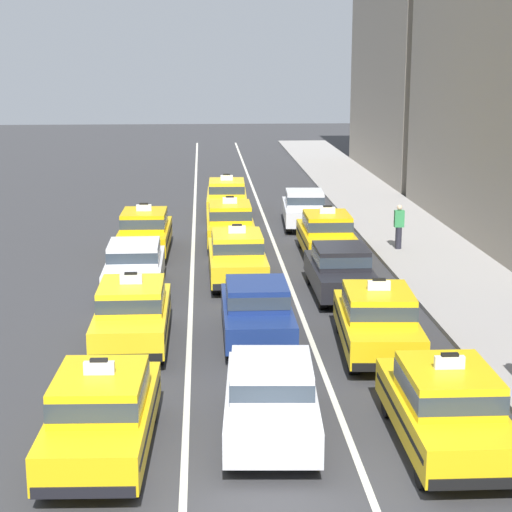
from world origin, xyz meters
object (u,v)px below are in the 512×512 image
at_px(taxi_right_nearest, 446,406).
at_px(sedan_right_third, 340,269).
at_px(taxi_right_second, 377,319).
at_px(taxi_right_fourth, 327,234).
at_px(taxi_left_nearest, 102,412).
at_px(taxi_center_fifth, 227,197).
at_px(sedan_center_second, 257,309).
at_px(taxi_left_fourth, 145,231).
at_px(pedestrian_mid_block, 399,226).
at_px(taxi_center_fourth, 230,223).
at_px(taxi_left_second, 132,312).
at_px(sedan_center_nearest, 271,395).
at_px(taxi_center_third, 237,256).
at_px(sedan_left_third, 135,265).
at_px(sedan_right_fifth, 304,207).

distance_m(taxi_right_nearest, sedan_right_third, 10.87).
bearing_deg(taxi_right_second, taxi_right_fourth, 88.87).
bearing_deg(taxi_left_nearest, taxi_center_fifth, 83.01).
bearing_deg(sedan_center_second, taxi_right_fourth, 71.43).
relative_size(taxi_left_fourth, pedestrian_mid_block, 2.74).
bearing_deg(sedan_center_second, taxi_center_fourth, 91.56).
height_order(taxi_center_fifth, pedestrian_mid_block, taxi_center_fifth).
height_order(taxi_left_second, taxi_center_fourth, same).
xyz_separation_m(taxi_left_nearest, taxi_left_second, (0.08, 6.42, 0.00)).
xyz_separation_m(sedan_center_nearest, taxi_center_third, (-0.19, 11.97, 0.03)).
distance_m(taxi_left_second, sedan_center_second, 3.22).
height_order(taxi_right_nearest, pedestrian_mid_block, taxi_right_nearest).
distance_m(taxi_right_second, taxi_right_fourth, 10.56).
distance_m(sedan_center_second, taxi_center_fifth, 18.15).
relative_size(taxi_right_fourth, pedestrian_mid_block, 2.73).
bearing_deg(sedan_right_third, taxi_left_fourth, 136.02).
xyz_separation_m(taxi_left_fourth, taxi_right_fourth, (6.71, -0.95, 0.00)).
bearing_deg(taxi_right_nearest, taxi_center_fourth, 100.66).
xyz_separation_m(taxi_left_second, pedestrian_mid_block, (9.20, 10.21, 0.12)).
distance_m(taxi_center_fifth, taxi_right_nearest, 25.08).
bearing_deg(sedan_center_second, taxi_left_fourth, 108.93).
bearing_deg(sedan_left_third, taxi_right_fourth, 32.42).
relative_size(sedan_center_second, taxi_right_second, 0.92).
xyz_separation_m(sedan_center_nearest, sedan_right_fifth, (3.10, 21.16, 0.00)).
bearing_deg(sedan_left_third, taxi_center_fifth, 75.81).
bearing_deg(taxi_right_nearest, taxi_left_fourth, 111.49).
height_order(taxi_left_second, taxi_right_fourth, same).
xyz_separation_m(sedan_center_nearest, taxi_right_nearest, (3.25, -0.79, 0.03)).
distance_m(sedan_left_third, taxi_left_fourth, 5.21).
xyz_separation_m(sedan_center_nearest, sedan_right_third, (2.94, 10.08, 0.00)).
relative_size(sedan_center_nearest, taxi_center_fifth, 0.96).
relative_size(taxi_center_third, sedan_right_third, 1.06).
xyz_separation_m(taxi_left_fourth, sedan_right_fifth, (6.56, 4.91, -0.03)).
bearing_deg(sedan_right_fifth, sedan_right_third, -90.86).
bearing_deg(sedan_center_nearest, taxi_right_nearest, -13.64).
xyz_separation_m(taxi_left_second, taxi_right_second, (6.17, -0.99, 0.00)).
xyz_separation_m(taxi_center_fourth, taxi_right_nearest, (3.48, -18.49, 0.00)).
bearing_deg(sedan_right_fifth, taxi_left_nearest, -106.10).
xyz_separation_m(taxi_center_fifth, sedan_right_fifth, (3.27, -2.89, -0.03)).
xyz_separation_m(taxi_left_second, sedan_center_second, (3.22, 0.17, -0.03)).
distance_m(sedan_left_third, sedan_right_third, 6.47).
xyz_separation_m(taxi_center_third, taxi_right_second, (3.22, -7.23, 0.00)).
bearing_deg(taxi_center_third, sedan_left_third, -164.19).
bearing_deg(taxi_right_fourth, sedan_right_third, -93.41).
height_order(taxi_center_third, pedestrian_mid_block, taxi_center_third).
height_order(taxi_center_third, sedan_right_third, taxi_center_third).
bearing_deg(pedestrian_mid_block, taxi_left_second, -132.03).
relative_size(taxi_right_second, pedestrian_mid_block, 2.78).
bearing_deg(pedestrian_mid_block, sedan_center_nearest, -110.85).
bearing_deg(taxi_right_nearest, sedan_left_third, 119.55).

